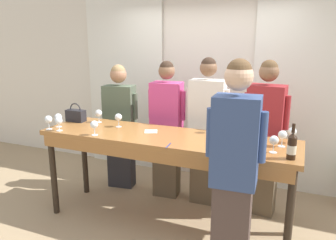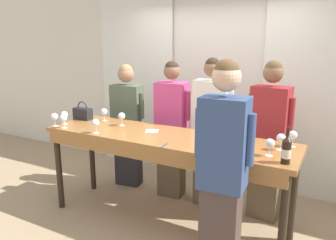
{
  "view_description": "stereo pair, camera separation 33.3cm",
  "coord_description": "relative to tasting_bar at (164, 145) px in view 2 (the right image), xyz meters",
  "views": [
    {
      "loc": [
        1.31,
        -3.05,
        2.02
      ],
      "look_at": [
        0.0,
        0.07,
        1.18
      ],
      "focal_mm": 35.0,
      "sensor_mm": 36.0,
      "label": 1
    },
    {
      "loc": [
        1.61,
        -2.91,
        2.02
      ],
      "look_at": [
        0.0,
        0.07,
        1.18
      ],
      "focal_mm": 35.0,
      "sensor_mm": 36.0,
      "label": 2
    }
  ],
  "objects": [
    {
      "name": "ground_plane",
      "position": [
        0.0,
        0.03,
        -0.93
      ],
      "size": [
        18.0,
        18.0,
        0.0
      ],
      "primitive_type": "plane",
      "color": "tan"
    },
    {
      "name": "wall_back",
      "position": [
        0.0,
        1.53,
        0.47
      ],
      "size": [
        12.0,
        0.06,
        2.8
      ],
      "color": "silver",
      "rests_on": "ground_plane"
    },
    {
      "name": "curtain_panel_left",
      "position": [
        -1.32,
        1.47,
        0.42
      ],
      "size": [
        1.3,
        0.03,
        2.69
      ],
      "color": "white",
      "rests_on": "ground_plane"
    },
    {
      "name": "curtain_panel_right",
      "position": [
        1.32,
        1.47,
        0.42
      ],
      "size": [
        1.3,
        0.03,
        2.69
      ],
      "color": "white",
      "rests_on": "ground_plane"
    },
    {
      "name": "tasting_bar",
      "position": [
        0.0,
        0.0,
        0.0
      ],
      "size": [
        2.74,
        0.74,
        1.03
      ],
      "color": "#9E6633",
      "rests_on": "ground_plane"
    },
    {
      "name": "wine_bottle",
      "position": [
        1.26,
        -0.21,
        0.22
      ],
      "size": [
        0.08,
        0.08,
        0.31
      ],
      "color": "black",
      "rests_on": "tasting_bar"
    },
    {
      "name": "handbag",
      "position": [
        -1.26,
        0.16,
        0.19
      ],
      "size": [
        0.24,
        0.11,
        0.23
      ],
      "color": "#232328",
      "rests_on": "tasting_bar"
    },
    {
      "name": "wine_glass_front_left",
      "position": [
        1.24,
        0.26,
        0.22
      ],
      "size": [
        0.08,
        0.08,
        0.16
      ],
      "color": "white",
      "rests_on": "tasting_bar"
    },
    {
      "name": "wine_glass_front_mid",
      "position": [
        -0.97,
        0.22,
        0.22
      ],
      "size": [
        0.08,
        0.08,
        0.16
      ],
      "color": "white",
      "rests_on": "tasting_bar"
    },
    {
      "name": "wine_glass_front_right",
      "position": [
        0.41,
        0.3,
        0.22
      ],
      "size": [
        0.08,
        0.08,
        0.16
      ],
      "color": "white",
      "rests_on": "tasting_bar"
    },
    {
      "name": "wine_glass_center_left",
      "position": [
        -1.16,
        -0.27,
        0.22
      ],
      "size": [
        0.08,
        0.08,
        0.16
      ],
      "color": "white",
      "rests_on": "tasting_bar"
    },
    {
      "name": "wine_glass_center_mid",
      "position": [
        1.11,
        -0.1,
        0.22
      ],
      "size": [
        0.08,
        0.08,
        0.16
      ],
      "color": "white",
      "rests_on": "tasting_bar"
    },
    {
      "name": "wine_glass_center_right",
      "position": [
        0.67,
        0.21,
        0.22
      ],
      "size": [
        0.08,
        0.08,
        0.16
      ],
      "color": "white",
      "rests_on": "tasting_bar"
    },
    {
      "name": "wine_glass_back_left",
      "position": [
        -1.28,
        -0.14,
        0.22
      ],
      "size": [
        0.08,
        0.08,
        0.16
      ],
      "color": "white",
      "rests_on": "tasting_bar"
    },
    {
      "name": "wine_glass_back_mid",
      "position": [
        -0.69,
        -0.26,
        0.22
      ],
      "size": [
        0.08,
        0.08,
        0.16
      ],
      "color": "white",
      "rests_on": "tasting_bar"
    },
    {
      "name": "wine_glass_back_right",
      "position": [
        1.16,
        0.11,
        0.22
      ],
      "size": [
        0.08,
        0.08,
        0.16
      ],
      "color": "white",
      "rests_on": "tasting_bar"
    },
    {
      "name": "wine_glass_near_host",
      "position": [
        -1.31,
        -0.26,
        0.22
      ],
      "size": [
        0.08,
        0.08,
        0.16
      ],
      "color": "white",
      "rests_on": "tasting_bar"
    },
    {
      "name": "wine_glass_by_bottle",
      "position": [
        -0.64,
        0.13,
        0.22
      ],
      "size": [
        0.08,
        0.08,
        0.16
      ],
      "color": "white",
      "rests_on": "tasting_bar"
    },
    {
      "name": "napkin",
      "position": [
        -0.2,
        0.1,
        0.11
      ],
      "size": [
        0.18,
        0.18,
        0.0
      ],
      "color": "white",
      "rests_on": "tasting_bar"
    },
    {
      "name": "pen",
      "position": [
        0.17,
        -0.29,
        0.11
      ],
      "size": [
        0.02,
        0.15,
        0.01
      ],
      "color": "#193399",
      "rests_on": "tasting_bar"
    },
    {
      "name": "guest_olive_jacket",
      "position": [
        -0.96,
        0.69,
        -0.04
      ],
      "size": [
        0.52,
        0.28,
        1.7
      ],
      "color": "#28282D",
      "rests_on": "ground_plane"
    },
    {
      "name": "guest_pink_top",
      "position": [
        -0.27,
        0.69,
        -0.02
      ],
      "size": [
        0.49,
        0.31,
        1.77
      ],
      "color": "brown",
      "rests_on": "ground_plane"
    },
    {
      "name": "guest_cream_sweater",
      "position": [
        0.26,
        0.69,
        0.01
      ],
      "size": [
        0.53,
        0.26,
        1.82
      ],
      "color": "brown",
      "rests_on": "ground_plane"
    },
    {
      "name": "guest_striped_shirt",
      "position": [
        0.94,
        0.69,
        0.01
      ],
      "size": [
        0.51,
        0.29,
        1.81
      ],
      "color": "brown",
      "rests_on": "ground_plane"
    },
    {
      "name": "host_pouring",
      "position": [
        0.86,
        -0.61,
        0.06
      ],
      "size": [
        0.47,
        0.28,
        1.89
      ],
      "color": "#473833",
      "rests_on": "ground_plane"
    }
  ]
}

